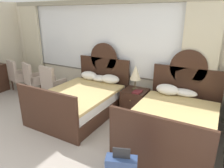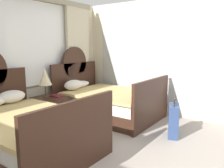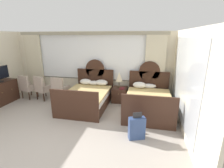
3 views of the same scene
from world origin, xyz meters
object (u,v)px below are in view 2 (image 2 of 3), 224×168
Objects in this scene: suitcase_on_floor at (173,120)px; nightstand_between_beds at (50,110)px; bed_near_window at (22,129)px; table_lamp_on_nightstand at (45,77)px; bed_near_mirror at (107,102)px; book_on_nightstand at (57,96)px.

nightstand_between_beds is at bearing 109.07° from suitcase_on_floor.
bed_near_window is 3.67× the size of table_lamp_on_nightstand.
table_lamp_on_nightstand is (-0.04, 0.07, 0.70)m from nightstand_between_beds.
bed_near_window reaches higher than nightstand_between_beds.
bed_near_mirror is at bearing -0.38° from bed_near_window.
bed_near_mirror is 3.71× the size of nightstand_between_beds.
suitcase_on_floor is (1.92, -1.70, -0.06)m from bed_near_window.
bed_near_window is 1.29m from nightstand_between_beds.
bed_near_window is at bearing -148.68° from nightstand_between_beds.
table_lamp_on_nightstand is at bearing 127.95° from book_on_nightstand.
bed_near_mirror is at bearing -33.55° from table_lamp_on_nightstand.
book_on_nightstand is at bearing 24.82° from bed_near_window.
suitcase_on_floor is at bearing -41.57° from bed_near_window.
nightstand_between_beds is 2.51m from suitcase_on_floor.
book_on_nightstand is 2.38m from suitcase_on_floor.
bed_near_window reaches higher than table_lamp_on_nightstand.
bed_near_mirror is 3.67× the size of table_lamp_on_nightstand.
suitcase_on_floor is (0.82, -2.37, 0.01)m from nightstand_between_beds.
suitcase_on_floor is (0.86, -2.44, -0.69)m from table_lamp_on_nightstand.
table_lamp_on_nightstand is at bearing 146.45° from bed_near_mirror.
nightstand_between_beds is at bearing -59.06° from table_lamp_on_nightstand.
book_on_nightstand is 0.36× the size of suitcase_on_floor.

